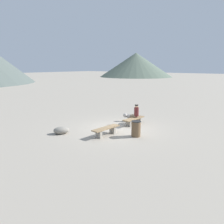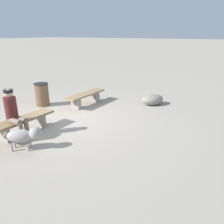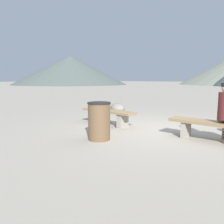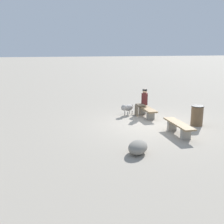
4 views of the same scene
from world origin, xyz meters
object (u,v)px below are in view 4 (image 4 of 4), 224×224
(bench_left, at_px, (179,127))
(seated_person, at_px, (143,100))
(boulder, at_px, (138,147))
(trash_bin, at_px, (197,116))
(bench_right, at_px, (146,110))
(dog, at_px, (127,108))

(bench_left, relative_size, seated_person, 1.42)
(boulder, bearing_deg, trash_bin, -58.25)
(bench_right, bearing_deg, trash_bin, -141.32)
(dog, xyz_separation_m, boulder, (-4.81, 1.37, -0.16))
(bench_right, bearing_deg, seated_person, 18.14)
(seated_person, relative_size, trash_bin, 1.52)
(dog, relative_size, trash_bin, 0.92)
(seated_person, bearing_deg, dog, 69.02)
(dog, distance_m, trash_bin, 3.41)
(bench_left, distance_m, boulder, 2.57)
(bench_right, relative_size, seated_person, 1.41)
(bench_right, xyz_separation_m, seated_person, (0.28, 0.08, 0.41))
(seated_person, height_order, dog, seated_person)
(seated_person, relative_size, dog, 1.66)
(bench_left, xyz_separation_m, bench_right, (2.91, 0.06, 0.02))
(bench_left, xyz_separation_m, boulder, (-1.33, 2.19, -0.12))
(bench_right, height_order, trash_bin, trash_bin)
(trash_bin, distance_m, boulder, 4.22)
(seated_person, xyz_separation_m, trash_bin, (-2.30, -1.52, -0.31))
(bench_left, relative_size, boulder, 2.13)
(seated_person, bearing_deg, trash_bin, -144.82)
(trash_bin, bearing_deg, boulder, 121.75)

